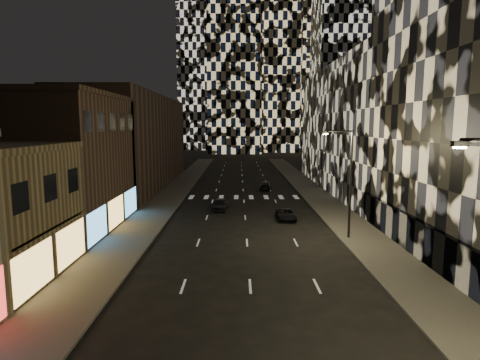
{
  "coord_description": "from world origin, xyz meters",
  "views": [
    {
      "loc": [
        -0.69,
        -2.81,
        9.51
      ],
      "look_at": [
        -0.59,
        22.94,
        6.0
      ],
      "focal_mm": 30.0,
      "sensor_mm": 36.0,
      "label": 1
    }
  ],
  "objects_px": {
    "car_dark_midlane": "(220,204)",
    "streetlight_far": "(348,176)",
    "car_dark_rightlane": "(286,214)",
    "car_dark_oncoming": "(265,185)"
  },
  "relations": [
    {
      "from": "car_dark_midlane",
      "to": "streetlight_far",
      "type": "bearing_deg",
      "value": -41.8
    },
    {
      "from": "car_dark_rightlane",
      "to": "car_dark_oncoming",
      "type": "bearing_deg",
      "value": 91.68
    },
    {
      "from": "car_dark_midlane",
      "to": "car_dark_oncoming",
      "type": "distance_m",
      "value": 16.2
    },
    {
      "from": "car_dark_oncoming",
      "to": "streetlight_far",
      "type": "bearing_deg",
      "value": 106.33
    },
    {
      "from": "car_dark_rightlane",
      "to": "streetlight_far",
      "type": "bearing_deg",
      "value": -59.67
    },
    {
      "from": "car_dark_midlane",
      "to": "car_dark_rightlane",
      "type": "bearing_deg",
      "value": -29.38
    },
    {
      "from": "car_dark_oncoming",
      "to": "car_dark_rightlane",
      "type": "distance_m",
      "value": 19.67
    },
    {
      "from": "streetlight_far",
      "to": "car_dark_rightlane",
      "type": "bearing_deg",
      "value": 120.97
    },
    {
      "from": "car_dark_midlane",
      "to": "car_dark_rightlane",
      "type": "distance_m",
      "value": 8.38
    },
    {
      "from": "streetlight_far",
      "to": "car_dark_midlane",
      "type": "distance_m",
      "value": 16.83
    }
  ]
}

